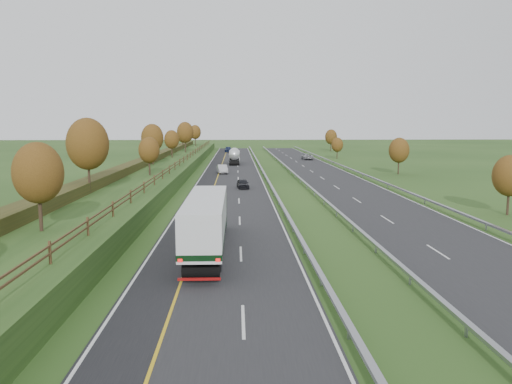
% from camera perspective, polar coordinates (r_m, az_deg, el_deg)
% --- Properties ---
extents(ground, '(400.00, 400.00, 0.00)m').
position_cam_1_polar(ground, '(78.83, 2.87, 1.23)').
color(ground, '#254418').
rests_on(ground, ground).
extents(near_carriageway, '(10.50, 200.00, 0.04)m').
position_cam_1_polar(near_carriageway, '(83.49, -2.91, 1.61)').
color(near_carriageway, '#232326').
rests_on(near_carriageway, ground).
extents(far_carriageway, '(10.50, 200.00, 0.04)m').
position_cam_1_polar(far_carriageway, '(84.91, 8.30, 1.65)').
color(far_carriageway, '#232326').
rests_on(far_carriageway, ground).
extents(hard_shoulder, '(3.00, 200.00, 0.04)m').
position_cam_1_polar(hard_shoulder, '(83.61, -5.48, 1.60)').
color(hard_shoulder, black).
rests_on(hard_shoulder, ground).
extents(lane_markings, '(26.75, 200.00, 0.01)m').
position_cam_1_polar(lane_markings, '(83.53, 1.48, 1.65)').
color(lane_markings, silver).
rests_on(lane_markings, near_carriageway).
extents(embankment_left, '(12.00, 200.00, 2.00)m').
position_cam_1_polar(embankment_left, '(84.54, -11.77, 2.20)').
color(embankment_left, '#254418').
rests_on(embankment_left, ground).
extents(hedge_left, '(2.20, 180.00, 1.10)m').
position_cam_1_polar(hedge_left, '(84.76, -13.13, 3.23)').
color(hedge_left, '#2F3515').
rests_on(hedge_left, embankment_left).
extents(fence_left, '(0.12, 189.06, 1.20)m').
position_cam_1_polar(fence_left, '(83.36, -8.79, 3.39)').
color(fence_left, '#422B19').
rests_on(fence_left, embankment_left).
extents(median_barrier_near, '(0.32, 200.00, 0.71)m').
position_cam_1_polar(median_barrier_near, '(83.55, 1.00, 2.04)').
color(median_barrier_near, gray).
rests_on(median_barrier_near, ground).
extents(median_barrier_far, '(0.32, 200.00, 0.71)m').
position_cam_1_polar(median_barrier_far, '(83.99, 4.48, 2.04)').
color(median_barrier_far, gray).
rests_on(median_barrier_far, ground).
extents(outer_barrier_far, '(0.32, 200.00, 0.71)m').
position_cam_1_polar(outer_barrier_far, '(86.10, 12.11, 2.04)').
color(outer_barrier_far, gray).
rests_on(outer_barrier_far, ground).
extents(trees_left, '(6.64, 164.30, 7.66)m').
position_cam_1_polar(trees_left, '(80.82, -12.02, 5.76)').
color(trees_left, '#2D2116').
rests_on(trees_left, embankment_left).
extents(trees_far, '(8.45, 118.60, 7.12)m').
position_cam_1_polar(trees_far, '(115.94, 12.19, 5.29)').
color(trees_far, '#2D2116').
rests_on(trees_far, ground).
extents(box_lorry, '(2.58, 16.28, 4.06)m').
position_cam_1_polar(box_lorry, '(35.36, -5.64, -3.21)').
color(box_lorry, black).
rests_on(box_lorry, near_carriageway).
extents(road_tanker, '(2.40, 11.22, 3.46)m').
position_cam_1_polar(road_tanker, '(112.85, -2.49, 4.18)').
color(road_tanker, silver).
rests_on(road_tanker, near_carriageway).
extents(car_dark_near, '(1.87, 4.00, 1.33)m').
position_cam_1_polar(car_dark_near, '(70.03, -1.52, 0.98)').
color(car_dark_near, black).
rests_on(car_dark_near, near_carriageway).
extents(car_silver_mid, '(2.26, 4.90, 1.56)m').
position_cam_1_polar(car_silver_mid, '(91.12, -3.87, 2.64)').
color(car_silver_mid, '#B7B6BC').
rests_on(car_silver_mid, near_carriageway).
extents(car_small_far, '(2.46, 5.63, 1.61)m').
position_cam_1_polar(car_small_far, '(159.05, -3.19, 4.88)').
color(car_small_far, '#152143').
rests_on(car_small_far, near_carriageway).
extents(car_oncoming, '(2.56, 5.45, 1.50)m').
position_cam_1_polar(car_oncoming, '(126.26, 5.89, 4.05)').
color(car_oncoming, '#A0A1A4').
rests_on(car_oncoming, far_carriageway).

